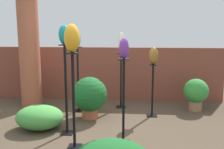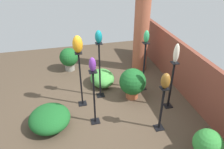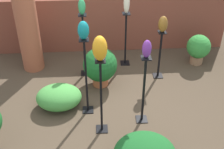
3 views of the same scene
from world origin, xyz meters
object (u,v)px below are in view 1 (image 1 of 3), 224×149
at_px(pedestal_amber, 74,105).
at_px(pedestal_violet, 123,105).
at_px(art_vase_teal, 64,35).
at_px(potted_plant_mid_left, 196,92).
at_px(art_vase_violet, 124,48).
at_px(art_vase_jade, 77,39).
at_px(potted_plant_front_right, 90,95).
at_px(art_vase_ivory, 121,43).
at_px(pedestal_bronze, 152,93).
at_px(brick_pillar, 29,46).
at_px(pedestal_jade, 78,82).
at_px(pedestal_teal, 66,93).
at_px(pedestal_ivory, 121,83).
at_px(art_vase_bronze, 153,56).
at_px(art_vase_amber, 72,38).

bearing_deg(pedestal_amber, pedestal_violet, 15.50).
bearing_deg(art_vase_teal, potted_plant_mid_left, 30.87).
relative_size(art_vase_violet, art_vase_jade, 0.95).
xyz_separation_m(pedestal_violet, potted_plant_front_right, (-0.70, 1.10, -0.15)).
height_order(art_vase_ivory, potted_plant_front_right, art_vase_ivory).
bearing_deg(potted_plant_mid_left, pedestal_bronze, -154.60).
bearing_deg(brick_pillar, pedestal_bronze, -10.62).
distance_m(brick_pillar, art_vase_teal, 1.95).
bearing_deg(potted_plant_front_right, pedestal_jade, 127.39).
bearing_deg(brick_pillar, potted_plant_front_right, -26.29).
height_order(pedestal_teal, potted_plant_mid_left, pedestal_teal).
bearing_deg(pedestal_jade, pedestal_teal, -87.53).
height_order(pedestal_ivory, art_vase_ivory, art_vase_ivory).
xyz_separation_m(brick_pillar, potted_plant_front_right, (1.45, -0.72, -0.91)).
bearing_deg(pedestal_ivory, pedestal_jade, -158.72).
xyz_separation_m(pedestal_ivory, art_vase_violet, (0.12, -1.85, 0.90)).
height_order(pedestal_violet, potted_plant_front_right, pedestal_violet).
distance_m(pedestal_violet, pedestal_bronze, 1.42).
distance_m(pedestal_violet, art_vase_jade, 2.03).
relative_size(pedestal_bronze, pedestal_ivory, 0.86).
height_order(pedestal_jade, potted_plant_mid_left, pedestal_jade).
relative_size(art_vase_teal, potted_plant_front_right, 0.38).
bearing_deg(pedestal_teal, art_vase_bronze, 34.10).
bearing_deg(pedestal_amber, potted_plant_front_right, 89.20).
relative_size(pedestal_amber, pedestal_jade, 1.03).
height_order(pedestal_violet, pedestal_amber, pedestal_amber).
bearing_deg(art_vase_ivory, art_vase_teal, -118.41).
relative_size(pedestal_violet, art_vase_violet, 4.35).
distance_m(pedestal_amber, pedestal_ivory, 2.14).
bearing_deg(pedestal_jade, art_vase_amber, -80.29).
relative_size(pedestal_bronze, potted_plant_mid_left, 1.53).
bearing_deg(art_vase_amber, brick_pillar, 125.42).
xyz_separation_m(brick_pillar, art_vase_ivory, (2.03, 0.03, 0.08)).
distance_m(pedestal_violet, art_vase_ivory, 2.04).
bearing_deg(pedestal_bronze, pedestal_teal, -145.90).
bearing_deg(brick_pillar, pedestal_ivory, 0.94).
bearing_deg(art_vase_teal, art_vase_jade, 92.47).
bearing_deg(pedestal_teal, pedestal_ivory, 61.59).
distance_m(pedestal_bronze, art_vase_amber, 2.27).
relative_size(brick_pillar, pedestal_jade, 1.99).
xyz_separation_m(pedestal_jade, art_vase_bronze, (1.54, -0.19, 0.59)).
height_order(pedestal_jade, art_vase_violet, art_vase_violet).
distance_m(pedestal_amber, pedestal_teal, 0.56).
xyz_separation_m(pedestal_ivory, art_vase_teal, (-0.83, -1.54, 1.09)).
bearing_deg(brick_pillar, art_vase_bronze, -10.62).
xyz_separation_m(art_vase_bronze, potted_plant_front_right, (-1.23, -0.21, -0.76)).
relative_size(pedestal_violet, pedestal_jade, 0.96).
bearing_deg(art_vase_ivory, potted_plant_front_right, -127.52).
bearing_deg(pedestal_violet, pedestal_amber, -164.50).
xyz_separation_m(art_vase_violet, art_vase_teal, (-0.96, 0.31, 0.19)).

